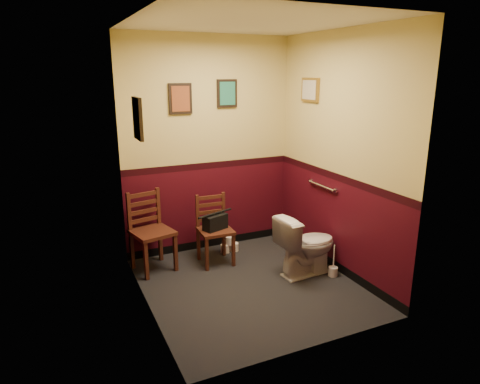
% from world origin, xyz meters
% --- Properties ---
extents(floor, '(2.20, 2.40, 0.00)m').
position_xyz_m(floor, '(0.00, 0.00, 0.00)').
color(floor, black).
rests_on(floor, ground).
extents(ceiling, '(2.20, 2.40, 0.00)m').
position_xyz_m(ceiling, '(0.00, 0.00, 2.70)').
color(ceiling, silver).
rests_on(ceiling, ground).
extents(wall_back, '(2.20, 0.00, 2.70)m').
position_xyz_m(wall_back, '(0.00, 1.20, 1.35)').
color(wall_back, '#3A0712').
rests_on(wall_back, ground).
extents(wall_front, '(2.20, 0.00, 2.70)m').
position_xyz_m(wall_front, '(0.00, -1.20, 1.35)').
color(wall_front, '#3A0712').
rests_on(wall_front, ground).
extents(wall_left, '(0.00, 2.40, 2.70)m').
position_xyz_m(wall_left, '(-1.10, 0.00, 1.35)').
color(wall_left, '#3A0712').
rests_on(wall_left, ground).
extents(wall_right, '(0.00, 2.40, 2.70)m').
position_xyz_m(wall_right, '(1.10, 0.00, 1.35)').
color(wall_right, '#3A0712').
rests_on(wall_right, ground).
extents(grab_bar, '(0.05, 0.56, 0.06)m').
position_xyz_m(grab_bar, '(1.07, 0.25, 0.95)').
color(grab_bar, silver).
rests_on(grab_bar, wall_right).
extents(framed_print_back_a, '(0.28, 0.04, 0.36)m').
position_xyz_m(framed_print_back_a, '(-0.35, 1.18, 1.95)').
color(framed_print_back_a, black).
rests_on(framed_print_back_a, wall_back).
extents(framed_print_back_b, '(0.26, 0.04, 0.34)m').
position_xyz_m(framed_print_back_b, '(0.25, 1.18, 2.00)').
color(framed_print_back_b, black).
rests_on(framed_print_back_b, wall_back).
extents(framed_print_left, '(0.04, 0.30, 0.38)m').
position_xyz_m(framed_print_left, '(-1.08, 0.10, 1.85)').
color(framed_print_left, black).
rests_on(framed_print_left, wall_left).
extents(framed_print_right, '(0.04, 0.34, 0.28)m').
position_xyz_m(framed_print_right, '(1.08, 0.60, 2.05)').
color(framed_print_right, olive).
rests_on(framed_print_right, wall_right).
extents(toilet, '(0.74, 0.45, 0.70)m').
position_xyz_m(toilet, '(0.72, -0.00, 0.35)').
color(toilet, white).
rests_on(toilet, floor).
extents(toilet_brush, '(0.11, 0.11, 0.38)m').
position_xyz_m(toilet_brush, '(0.97, -0.19, 0.06)').
color(toilet_brush, silver).
rests_on(toilet_brush, floor).
extents(chair_left, '(0.52, 0.52, 0.93)m').
position_xyz_m(chair_left, '(-0.86, 0.87, 0.47)').
color(chair_left, '#492115').
rests_on(chair_left, floor).
extents(chair_right, '(0.41, 0.41, 0.84)m').
position_xyz_m(chair_right, '(-0.12, 0.74, 0.42)').
color(chair_right, '#492115').
rests_on(chair_right, floor).
extents(handbag, '(0.32, 0.23, 0.21)m').
position_xyz_m(handbag, '(-0.12, 0.70, 0.53)').
color(handbag, black).
rests_on(handbag, chair_right).
extents(tp_stack, '(0.24, 0.13, 0.21)m').
position_xyz_m(tp_stack, '(0.17, 0.94, 0.09)').
color(tp_stack, silver).
rests_on(tp_stack, floor).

